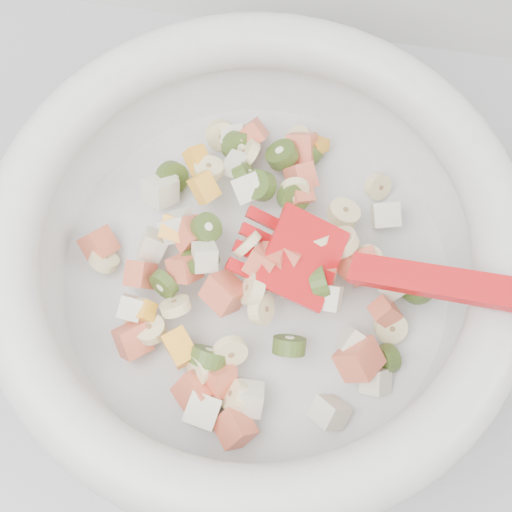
# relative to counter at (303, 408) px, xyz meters

# --- Properties ---
(counter) EXTENTS (2.00, 0.60, 0.90)m
(counter) POSITION_rel_counter_xyz_m (0.00, 0.00, 0.00)
(counter) COLOR gray
(counter) RESTS_ON ground
(mixing_bowl) EXTENTS (0.46, 0.39, 0.15)m
(mixing_bowl) POSITION_rel_counter_xyz_m (-0.07, 0.02, 0.51)
(mixing_bowl) COLOR beige
(mixing_bowl) RESTS_ON counter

